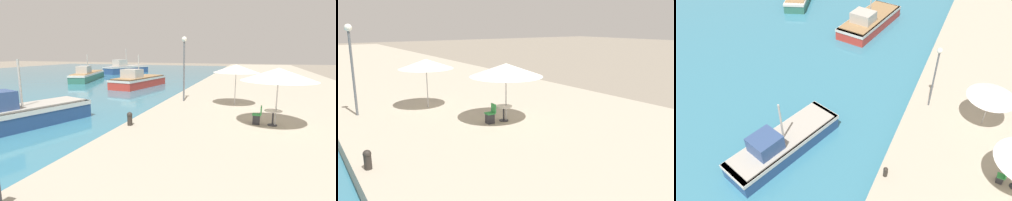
% 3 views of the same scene
% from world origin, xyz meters
% --- Properties ---
extents(water_basin, '(56.00, 90.00, 0.04)m').
position_xyz_m(water_basin, '(-28.00, 37.00, 0.02)').
color(water_basin, teal).
rests_on(water_basin, ground_plane).
extents(quay_promenade, '(16.00, 90.00, 0.62)m').
position_xyz_m(quay_promenade, '(8.00, 37.00, 0.31)').
color(quay_promenade, '#B2A893').
rests_on(quay_promenade, ground_plane).
extents(fishing_boat_near, '(4.41, 7.79, 3.71)m').
position_xyz_m(fishing_boat_near, '(-6.00, 13.27, 0.78)').
color(fishing_boat_near, navy).
rests_on(fishing_boat_near, water_basin).
extents(fishing_boat_mid, '(4.22, 8.46, 3.78)m').
position_xyz_m(fishing_boat_mid, '(-6.92, 30.99, 0.79)').
color(fishing_boat_mid, red).
rests_on(fishing_boat_mid, water_basin).
extents(fishing_boat_far, '(5.62, 11.06, 3.77)m').
position_xyz_m(fishing_boat_far, '(-17.14, 35.65, 0.79)').
color(fishing_boat_far, '#33705B').
rests_on(fishing_boat_far, water_basin).
extents(fishing_boat_distant, '(6.36, 9.53, 4.71)m').
position_xyz_m(fishing_boat_distant, '(-17.66, 49.05, 0.97)').
color(fishing_boat_distant, navy).
rests_on(fishing_boat_distant, water_basin).
extents(cafe_umbrella_pink, '(3.46, 3.46, 2.77)m').
position_xyz_m(cafe_umbrella_pink, '(7.11, 15.58, 3.09)').
color(cafe_umbrella_pink, '#B7B7B7').
rests_on(cafe_umbrella_pink, quay_promenade).
extents(cafe_umbrella_white, '(2.97, 2.97, 2.69)m').
position_xyz_m(cafe_umbrella_white, '(4.94, 20.18, 3.05)').
color(cafe_umbrella_white, '#B7B7B7').
rests_on(cafe_umbrella_white, quay_promenade).
extents(cafe_table, '(0.80, 0.80, 0.74)m').
position_xyz_m(cafe_table, '(7.00, 15.62, 1.15)').
color(cafe_table, '#333338').
rests_on(cafe_table, quay_promenade).
extents(cafe_chair_left, '(0.45, 0.42, 0.91)m').
position_xyz_m(cafe_chair_left, '(6.28, 15.66, 0.94)').
color(cafe_chair_left, '#2D2D33').
rests_on(cafe_chair_left, quay_promenade).
extents(mooring_bollard, '(0.26, 0.26, 0.65)m').
position_xyz_m(mooring_bollard, '(0.43, 13.56, 0.97)').
color(mooring_bollard, '#2D2823').
rests_on(mooring_bollard, quay_promenade).
extents(lamppost, '(0.36, 0.36, 4.56)m').
position_xyz_m(lamppost, '(1.32, 20.60, 3.71)').
color(lamppost, '#565B60').
rests_on(lamppost, quay_promenade).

